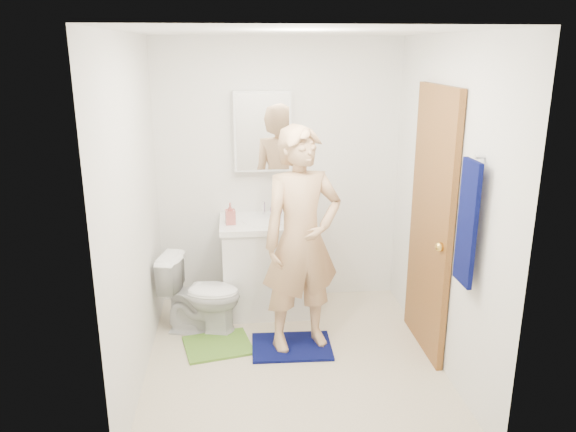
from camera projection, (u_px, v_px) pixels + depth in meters
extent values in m
cube|color=beige|center=(293.00, 362.00, 4.30)|extent=(2.20, 2.40, 0.02)
cube|color=white|center=(294.00, 30.00, 3.61)|extent=(2.20, 2.40, 0.02)
cube|color=white|center=(279.00, 174.00, 5.11)|extent=(2.20, 0.02, 2.40)
cube|color=white|center=(320.00, 277.00, 2.80)|extent=(2.20, 0.02, 2.40)
cube|color=white|center=(133.00, 215.00, 3.85)|extent=(0.02, 2.40, 2.40)
cube|color=white|center=(446.00, 206.00, 4.06)|extent=(0.02, 2.40, 2.40)
cube|color=white|center=(266.00, 268.00, 5.04)|extent=(0.75, 0.55, 0.80)
cube|color=white|center=(265.00, 223.00, 4.92)|extent=(0.79, 0.59, 0.05)
cylinder|color=white|center=(265.00, 221.00, 4.92)|extent=(0.40, 0.40, 0.03)
cylinder|color=silver|center=(264.00, 208.00, 5.07)|extent=(0.03, 0.03, 0.12)
cube|color=white|center=(262.00, 131.00, 4.91)|extent=(0.50, 0.12, 0.70)
cube|color=white|center=(263.00, 132.00, 4.85)|extent=(0.46, 0.01, 0.66)
cube|color=#945C28|center=(431.00, 223.00, 4.25)|extent=(0.05, 0.80, 2.05)
sphere|color=gold|center=(440.00, 247.00, 3.96)|extent=(0.07, 0.07, 0.07)
cube|color=#070D4A|center=(467.00, 223.00, 3.49)|extent=(0.03, 0.24, 0.80)
cylinder|color=silver|center=(480.00, 157.00, 3.38)|extent=(0.06, 0.02, 0.02)
imported|color=white|center=(201.00, 294.00, 4.67)|extent=(0.72, 0.51, 0.67)
cube|color=#070D4A|center=(292.00, 347.00, 4.48)|extent=(0.64, 0.47, 0.02)
cube|color=#598A2E|center=(218.00, 345.00, 4.50)|extent=(0.59, 0.53, 0.02)
imported|color=#BA5B56|center=(230.00, 214.00, 4.79)|extent=(0.09, 0.09, 0.19)
imported|color=#723A81|center=(276.00, 211.00, 5.04)|extent=(0.11, 0.11, 0.09)
imported|color=tan|center=(302.00, 240.00, 4.26)|extent=(0.73, 0.58, 1.75)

